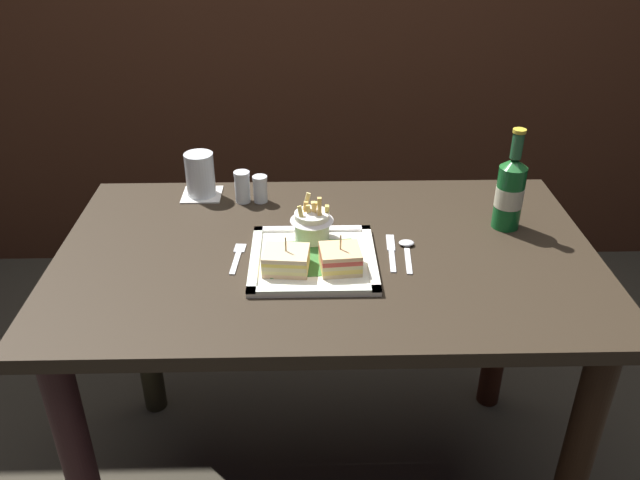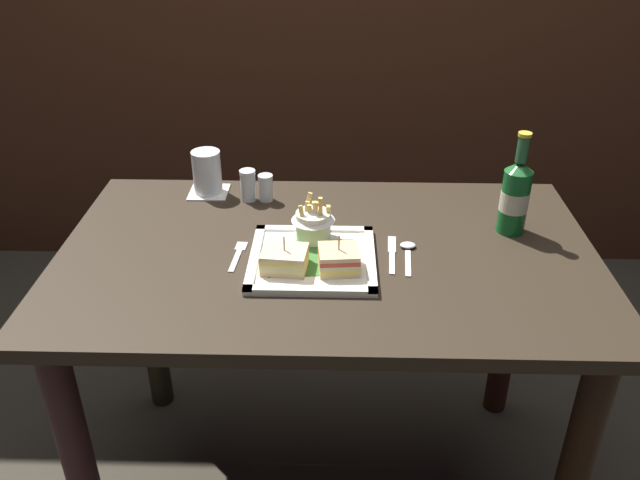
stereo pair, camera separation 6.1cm
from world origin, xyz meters
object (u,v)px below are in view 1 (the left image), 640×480
Objects in this scene: square_plate at (313,259)px; pepper_shaker at (260,190)px; dining_table at (326,298)px; fries_cup at (312,221)px; water_glass at (200,176)px; knife at (391,251)px; beer_bottle at (510,191)px; sandwich_half_right at (340,259)px; sandwich_half_left at (286,260)px; salt_shaker at (242,189)px; spoon at (407,248)px; fork at (237,256)px.

pepper_shaker is (-0.13, 0.30, 0.02)m from square_plate.
dining_table is at bearing -56.98° from pepper_shaker.
square_plate is 2.46× the size of fries_cup.
water_glass is 0.55m from knife.
dining_table is 17.31× the size of pepper_shaker.
square_plate is at bearing -161.70° from beer_bottle.
sandwich_half_right is 0.14m from fries_cup.
sandwich_half_right reaches higher than sandwich_half_left.
salt_shaker is at bearing 123.98° from sandwich_half_right.
fries_cup is 0.68× the size of knife.
knife is 0.40m from pepper_shaker.
pepper_shaker is at bearing 120.73° from fries_cup.
fries_cup is (-0.00, 0.08, 0.05)m from square_plate.
dining_table is 0.47m from water_glass.
dining_table is at bearing -50.27° from salt_shaker.
fries_cup is (-0.03, 0.03, 0.19)m from dining_table.
spoon reaches higher than dining_table.
fries_cup is at bearing 90.74° from square_plate.
water_glass is at bearing 165.94° from beer_bottle.
sandwich_half_right reaches higher than spoon.
sandwich_half_left is (-0.09, -0.09, 0.16)m from dining_table.
sandwich_half_right is 0.51m from water_glass.
dining_table is 7.45× the size of knife.
sandwich_half_left is at bearing -59.11° from water_glass.
water_glass reaches higher than dining_table.
spoon is (0.27, 0.09, -0.03)m from sandwich_half_left.
sandwich_half_left is at bearing 180.00° from sandwich_half_right.
knife is 1.97× the size of salt_shaker.
salt_shaker is 1.18× the size of pepper_shaker.
fries_cup is 0.86× the size of fork.
knife is at bearing -158.47° from beer_bottle.
square_plate is at bearing -59.70° from salt_shaker.
fork is 0.28m from pepper_shaker.
knife is (-0.28, -0.11, -0.09)m from beer_bottle.
sandwich_half_left reaches higher than dining_table.
spoon is (0.49, -0.29, -0.05)m from water_glass.
fork is 1.55× the size of salt_shaker.
fork is at bearing -160.48° from fries_cup.
knife is at bearing -13.61° from fries_cup.
sandwich_half_left is at bearing -113.68° from fries_cup.
sandwich_half_left is 0.44m from water_glass.
dining_table is 0.19m from fries_cup.
knife is (0.23, 0.08, -0.03)m from sandwich_half_left.
fries_cup is at bearing 66.32° from sandwich_half_left.
pepper_shaker is at bearing 165.95° from beer_bottle.
fries_cup is at bearing -41.99° from water_glass.
water_glass is at bearing 160.53° from salt_shaker.
fries_cup is 0.80× the size of spoon.
salt_shaker is (-0.12, 0.34, 0.00)m from sandwich_half_left.
water_glass is 0.88× the size of fork.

